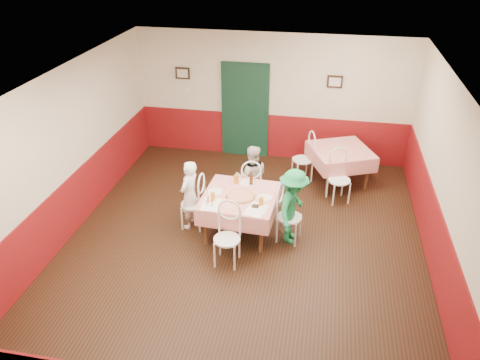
% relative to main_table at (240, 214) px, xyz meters
% --- Properties ---
extents(floor, '(7.00, 7.00, 0.00)m').
position_rel_main_table_xyz_m(floor, '(0.12, -0.35, -0.38)').
color(floor, black).
rests_on(floor, ground).
extents(ceiling, '(7.00, 7.00, 0.00)m').
position_rel_main_table_xyz_m(ceiling, '(0.12, -0.35, 2.42)').
color(ceiling, white).
rests_on(ceiling, back_wall).
extents(back_wall, '(6.00, 0.10, 2.80)m').
position_rel_main_table_xyz_m(back_wall, '(0.12, 3.15, 1.02)').
color(back_wall, beige).
rests_on(back_wall, ground).
extents(front_wall, '(6.00, 0.10, 2.80)m').
position_rel_main_table_xyz_m(front_wall, '(0.12, -3.85, 1.02)').
color(front_wall, beige).
rests_on(front_wall, ground).
extents(left_wall, '(0.10, 7.00, 2.80)m').
position_rel_main_table_xyz_m(left_wall, '(-2.88, -0.35, 1.02)').
color(left_wall, beige).
rests_on(left_wall, ground).
extents(right_wall, '(0.10, 7.00, 2.80)m').
position_rel_main_table_xyz_m(right_wall, '(3.12, -0.35, 1.02)').
color(right_wall, beige).
rests_on(right_wall, ground).
extents(wainscot_back, '(6.00, 0.03, 1.00)m').
position_rel_main_table_xyz_m(wainscot_back, '(0.12, 3.13, 0.12)').
color(wainscot_back, maroon).
rests_on(wainscot_back, ground).
extents(wainscot_left, '(0.03, 7.00, 1.00)m').
position_rel_main_table_xyz_m(wainscot_left, '(-2.86, -0.35, 0.12)').
color(wainscot_left, maroon).
rests_on(wainscot_left, ground).
extents(wainscot_right, '(0.03, 7.00, 1.00)m').
position_rel_main_table_xyz_m(wainscot_right, '(3.11, -0.35, 0.12)').
color(wainscot_right, maroon).
rests_on(wainscot_right, ground).
extents(door, '(0.96, 0.06, 2.10)m').
position_rel_main_table_xyz_m(door, '(-0.48, 3.10, 0.68)').
color(door, black).
rests_on(door, ground).
extents(picture_left, '(0.32, 0.03, 0.26)m').
position_rel_main_table_xyz_m(picture_left, '(-1.88, 3.10, 1.48)').
color(picture_left, black).
rests_on(picture_left, back_wall).
extents(picture_right, '(0.32, 0.03, 0.26)m').
position_rel_main_table_xyz_m(picture_right, '(1.42, 3.10, 1.48)').
color(picture_right, black).
rests_on(picture_right, back_wall).
extents(thermostat, '(0.10, 0.03, 0.10)m').
position_rel_main_table_xyz_m(thermostat, '(-1.78, 3.10, 1.12)').
color(thermostat, white).
rests_on(thermostat, back_wall).
extents(main_table, '(1.28, 1.28, 0.77)m').
position_rel_main_table_xyz_m(main_table, '(0.00, 0.00, 0.00)').
color(main_table, red).
rests_on(main_table, ground).
extents(second_table, '(1.47, 1.47, 0.77)m').
position_rel_main_table_xyz_m(second_table, '(1.66, 2.15, 0.00)').
color(second_table, red).
rests_on(second_table, ground).
extents(chair_left, '(0.43, 0.43, 0.90)m').
position_rel_main_table_xyz_m(chair_left, '(-0.85, 0.05, 0.08)').
color(chair_left, white).
rests_on(chair_left, ground).
extents(chair_right, '(0.49, 0.49, 0.90)m').
position_rel_main_table_xyz_m(chair_right, '(0.85, -0.05, 0.08)').
color(chair_right, white).
rests_on(chair_right, ground).
extents(chair_far, '(0.49, 0.49, 0.90)m').
position_rel_main_table_xyz_m(chair_far, '(0.05, 0.85, 0.08)').
color(chair_far, white).
rests_on(chair_far, ground).
extents(chair_near, '(0.44, 0.44, 0.90)m').
position_rel_main_table_xyz_m(chair_near, '(-0.05, -0.85, 0.08)').
color(chair_near, white).
rests_on(chair_near, ground).
extents(chair_second_a, '(0.55, 0.55, 0.90)m').
position_rel_main_table_xyz_m(chair_second_a, '(0.91, 2.15, 0.08)').
color(chair_second_a, white).
rests_on(chair_second_a, ground).
extents(chair_second_b, '(0.55, 0.55, 0.90)m').
position_rel_main_table_xyz_m(chair_second_b, '(1.66, 1.40, 0.08)').
color(chair_second_b, white).
rests_on(chair_second_b, ground).
extents(pizza, '(0.49, 0.49, 0.03)m').
position_rel_main_table_xyz_m(pizza, '(0.02, -0.05, 0.40)').
color(pizza, '#B74723').
rests_on(pizza, main_table).
extents(plate_left, '(0.26, 0.26, 0.01)m').
position_rel_main_table_xyz_m(plate_left, '(-0.43, 0.02, 0.39)').
color(plate_left, white).
rests_on(plate_left, main_table).
extents(plate_right, '(0.26, 0.26, 0.01)m').
position_rel_main_table_xyz_m(plate_right, '(0.43, -0.01, 0.39)').
color(plate_right, white).
rests_on(plate_right, main_table).
extents(plate_far, '(0.26, 0.26, 0.01)m').
position_rel_main_table_xyz_m(plate_far, '(0.04, 0.42, 0.39)').
color(plate_far, white).
rests_on(plate_far, main_table).
extents(glass_a, '(0.08, 0.08, 0.14)m').
position_rel_main_table_xyz_m(glass_a, '(-0.41, -0.24, 0.45)').
color(glass_a, '#BF7219').
rests_on(glass_a, main_table).
extents(glass_b, '(0.08, 0.08, 0.13)m').
position_rel_main_table_xyz_m(glass_b, '(0.39, -0.23, 0.45)').
color(glass_b, '#BF7219').
rests_on(glass_b, main_table).
extents(glass_c, '(0.09, 0.09, 0.15)m').
position_rel_main_table_xyz_m(glass_c, '(-0.14, 0.39, 0.46)').
color(glass_c, '#BF7219').
rests_on(glass_c, main_table).
extents(beer_bottle, '(0.07, 0.07, 0.23)m').
position_rel_main_table_xyz_m(beer_bottle, '(0.12, 0.38, 0.50)').
color(beer_bottle, '#381C0A').
rests_on(beer_bottle, main_table).
extents(shaker_a, '(0.04, 0.04, 0.09)m').
position_rel_main_table_xyz_m(shaker_a, '(-0.46, -0.42, 0.43)').
color(shaker_a, silver).
rests_on(shaker_a, main_table).
extents(shaker_b, '(0.04, 0.04, 0.09)m').
position_rel_main_table_xyz_m(shaker_b, '(-0.38, -0.43, 0.43)').
color(shaker_b, silver).
rests_on(shaker_b, main_table).
extents(shaker_c, '(0.04, 0.04, 0.09)m').
position_rel_main_table_xyz_m(shaker_c, '(-0.47, -0.32, 0.43)').
color(shaker_c, '#B23319').
rests_on(shaker_c, main_table).
extents(menu_left, '(0.33, 0.42, 0.00)m').
position_rel_main_table_xyz_m(menu_left, '(-0.40, -0.38, 0.39)').
color(menu_left, white).
rests_on(menu_left, main_table).
extents(menu_right, '(0.39, 0.46, 0.00)m').
position_rel_main_table_xyz_m(menu_right, '(0.34, -0.40, 0.39)').
color(menu_right, white).
rests_on(menu_right, main_table).
extents(wallet, '(0.11, 0.10, 0.02)m').
position_rel_main_table_xyz_m(wallet, '(0.31, -0.31, 0.40)').
color(wallet, black).
rests_on(wallet, main_table).
extents(diner_left, '(0.42, 0.53, 1.27)m').
position_rel_main_table_xyz_m(diner_left, '(-0.90, 0.05, 0.26)').
color(diner_left, gray).
rests_on(diner_left, ground).
extents(diner_far, '(0.69, 0.58, 1.25)m').
position_rel_main_table_xyz_m(diner_far, '(0.05, 0.90, 0.25)').
color(diner_far, gray).
rests_on(diner_far, ground).
extents(diner_right, '(0.65, 0.94, 1.34)m').
position_rel_main_table_xyz_m(diner_right, '(0.90, -0.05, 0.29)').
color(diner_right, gray).
rests_on(diner_right, ground).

